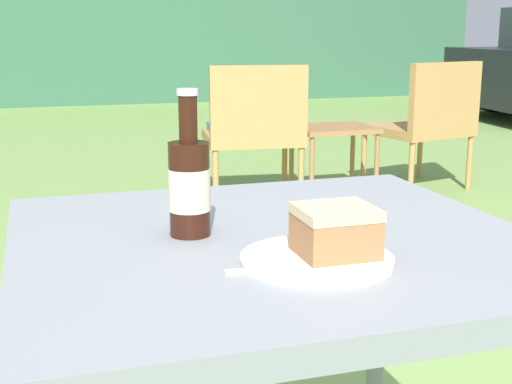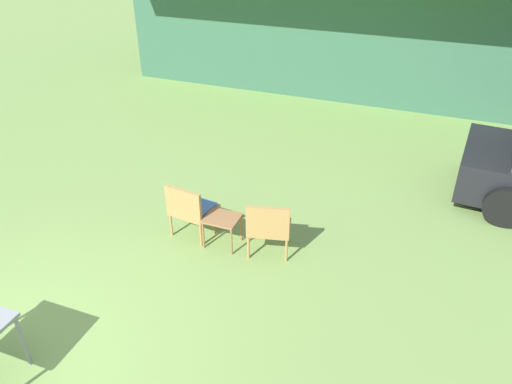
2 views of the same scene
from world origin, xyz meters
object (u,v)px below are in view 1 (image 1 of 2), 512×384
(garden_side_table, at_px, (334,136))
(cola_bottle_near, at_px, (189,184))
(cake_on_plate, at_px, (328,242))
(wicker_chair_plain, at_px, (428,119))
(patio_table, at_px, (274,279))
(wicker_chair_cushioned, at_px, (254,127))

(garden_side_table, height_order, cola_bottle_near, cola_bottle_near)
(cola_bottle_near, bearing_deg, garden_side_table, 62.54)
(cake_on_plate, bearing_deg, cola_bottle_near, 129.57)
(wicker_chair_plain, distance_m, garden_side_table, 0.68)
(patio_table, bearing_deg, cola_bottle_near, 159.74)
(cake_on_plate, bearing_deg, garden_side_table, 66.34)
(cola_bottle_near, bearing_deg, wicker_chair_plain, 53.52)
(wicker_chair_plain, bearing_deg, cake_on_plate, 43.46)
(wicker_chair_cushioned, xyz_separation_m, cola_bottle_near, (-1.03, -3.00, 0.34))
(wicker_chair_plain, xyz_separation_m, cake_on_plate, (-2.05, -3.17, 0.28))
(wicker_chair_cushioned, height_order, wicker_chair_plain, same)
(wicker_chair_cushioned, xyz_separation_m, patio_table, (-0.91, -3.05, 0.19))
(wicker_chair_cushioned, distance_m, cake_on_plate, 3.32)
(wicker_chair_plain, xyz_separation_m, patio_table, (-2.08, -3.03, 0.18))
(cake_on_plate, relative_size, cola_bottle_near, 0.94)
(garden_side_table, bearing_deg, cake_on_plate, -113.66)
(wicker_chair_cushioned, relative_size, garden_side_table, 1.77)
(cake_on_plate, distance_m, cola_bottle_near, 0.25)
(patio_table, height_order, cake_on_plate, cake_on_plate)
(wicker_chair_plain, bearing_deg, wicker_chair_cushioned, -14.75)
(wicker_chair_plain, relative_size, garden_side_table, 1.77)
(wicker_chair_cushioned, bearing_deg, cola_bottle_near, 78.22)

